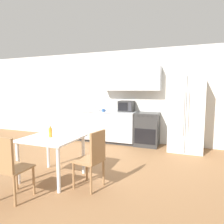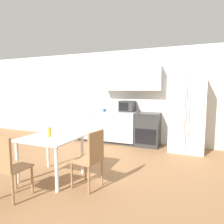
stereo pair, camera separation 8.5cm
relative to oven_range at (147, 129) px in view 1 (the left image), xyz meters
name	(u,v)px [view 1 (the left image)]	position (x,y,z in m)	size (l,w,h in m)	color
ground_plane	(86,162)	(-0.96, -1.75, -0.46)	(12.00, 12.00, 0.00)	olive
wall_back	(120,94)	(-0.91, 0.29, 0.97)	(12.00, 0.38, 2.70)	silver
kitchen_counter	(103,126)	(-1.33, -0.01, 0.01)	(2.03, 0.63, 0.92)	#333333
oven_range	(147,129)	(0.00, 0.00, 0.00)	(0.64, 0.60, 0.92)	#2D2D2D
refrigerator	(186,113)	(1.00, -0.07, 0.50)	(0.83, 0.77, 1.91)	silver
kitchen_sink	(89,110)	(-1.78, 0.00, 0.48)	(0.71, 0.38, 0.27)	#B7BABC
microwave	(126,106)	(-0.63, 0.09, 0.62)	(0.43, 0.35, 0.31)	#282828
coffee_mug	(103,110)	(-1.22, -0.23, 0.51)	(0.11, 0.08, 0.09)	#335999
dining_table	(52,144)	(-1.13, -2.66, 0.16)	(0.92, 0.88, 0.74)	white
dining_chair_near	(9,164)	(-1.23, -3.47, 0.08)	(0.41, 0.41, 0.93)	#997047
dining_chair_side	(93,156)	(-0.30, -2.73, 0.08)	(0.46, 0.46, 0.93)	#997047
drink_bottle	(50,132)	(-1.16, -2.65, 0.36)	(0.06, 0.06, 0.21)	orange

